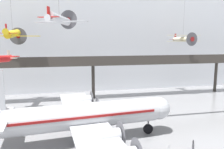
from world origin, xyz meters
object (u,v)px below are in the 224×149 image
at_px(suspended_plane_yellow_lowwing, 13,34).
at_px(info_sign_pedestal, 193,146).
at_px(suspended_plane_cream_biplane, 183,39).
at_px(airliner_silver_main, 80,117).
at_px(suspended_plane_silver_racer, 59,19).

distance_m(suspended_plane_yellow_lowwing, info_sign_pedestal, 34.85).
xyz_separation_m(suspended_plane_yellow_lowwing, suspended_plane_cream_biplane, (35.56, 2.37, -0.84)).
height_order(airliner_silver_main, suspended_plane_cream_biplane, suspended_plane_cream_biplane).
bearing_deg(info_sign_pedestal, suspended_plane_cream_biplane, 84.78).
height_order(suspended_plane_yellow_lowwing, suspended_plane_cream_biplane, suspended_plane_yellow_lowwing).
xyz_separation_m(suspended_plane_silver_racer, suspended_plane_cream_biplane, (26.81, 18.63, -2.09)).
bearing_deg(suspended_plane_cream_biplane, suspended_plane_yellow_lowwing, -93.43).
bearing_deg(suspended_plane_cream_biplane, info_sign_pedestal, -33.65).
relative_size(suspended_plane_silver_racer, suspended_plane_yellow_lowwing, 0.78).
bearing_deg(suspended_plane_silver_racer, suspended_plane_yellow_lowwing, 53.97).
height_order(suspended_plane_silver_racer, suspended_plane_cream_biplane, suspended_plane_silver_racer).
bearing_deg(suspended_plane_silver_racer, suspended_plane_cream_biplane, -29.50).
bearing_deg(suspended_plane_cream_biplane, suspended_plane_silver_racer, -62.44).
relative_size(suspended_plane_yellow_lowwing, info_sign_pedestal, 7.88).
relative_size(airliner_silver_main, suspended_plane_cream_biplane, 2.78).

